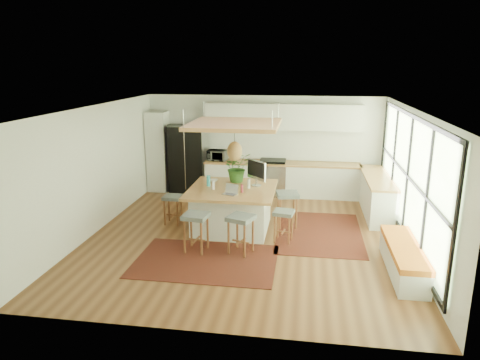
% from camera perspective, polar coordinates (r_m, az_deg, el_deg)
% --- Properties ---
extents(floor, '(7.00, 7.00, 0.00)m').
position_cam_1_polar(floor, '(9.47, 0.75, -7.26)').
color(floor, '#593119').
rests_on(floor, ground).
extents(ceiling, '(7.00, 7.00, 0.00)m').
position_cam_1_polar(ceiling, '(8.82, 0.80, 9.22)').
color(ceiling, white).
rests_on(ceiling, ground).
extents(wall_back, '(6.50, 0.00, 6.50)m').
position_cam_1_polar(wall_back, '(12.45, 3.00, 4.57)').
color(wall_back, silver).
rests_on(wall_back, ground).
extents(wall_front, '(6.50, 0.00, 6.50)m').
position_cam_1_polar(wall_front, '(5.77, -4.07, -7.74)').
color(wall_front, silver).
rests_on(wall_front, ground).
extents(wall_left, '(0.00, 7.00, 7.00)m').
position_cam_1_polar(wall_left, '(10.02, -17.98, 1.33)').
color(wall_left, silver).
rests_on(wall_left, ground).
extents(wall_right, '(0.00, 7.00, 7.00)m').
position_cam_1_polar(wall_right, '(9.20, 21.25, -0.11)').
color(wall_right, silver).
rests_on(wall_right, ground).
extents(window_wall, '(0.10, 6.20, 2.60)m').
position_cam_1_polar(window_wall, '(9.18, 21.10, 0.20)').
color(window_wall, black).
rests_on(window_wall, wall_right).
extents(pantry, '(0.55, 0.60, 2.25)m').
position_cam_1_polar(pantry, '(12.81, -10.43, 3.62)').
color(pantry, silver).
rests_on(pantry, floor).
extents(back_counter_base, '(4.20, 0.60, 0.88)m').
position_cam_1_polar(back_counter_base, '(12.29, 5.35, 0.05)').
color(back_counter_base, silver).
rests_on(back_counter_base, floor).
extents(back_counter_top, '(4.24, 0.64, 0.05)m').
position_cam_1_polar(back_counter_top, '(12.19, 5.40, 2.14)').
color(back_counter_top, '#9E6938').
rests_on(back_counter_top, back_counter_base).
extents(backsplash, '(4.20, 0.02, 0.80)m').
position_cam_1_polar(backsplash, '(12.39, 5.53, 4.47)').
color(backsplash, white).
rests_on(backsplash, wall_back).
extents(upper_cabinets, '(4.20, 0.34, 0.70)m').
position_cam_1_polar(upper_cabinets, '(12.11, 5.58, 8.06)').
color(upper_cabinets, silver).
rests_on(upper_cabinets, wall_back).
extents(range, '(0.76, 0.62, 1.00)m').
position_cam_1_polar(range, '(12.30, 4.19, 0.37)').
color(range, '#A5A5AA').
rests_on(range, floor).
extents(right_counter_base, '(0.60, 2.50, 0.88)m').
position_cam_1_polar(right_counter_base, '(11.27, 17.14, -1.93)').
color(right_counter_base, silver).
rests_on(right_counter_base, floor).
extents(right_counter_top, '(0.64, 2.54, 0.05)m').
position_cam_1_polar(right_counter_top, '(11.15, 17.32, 0.33)').
color(right_counter_top, '#9E6938').
rests_on(right_counter_top, right_counter_base).
extents(window_bench, '(0.52, 2.00, 0.50)m').
position_cam_1_polar(window_bench, '(8.38, 20.23, -9.44)').
color(window_bench, silver).
rests_on(window_bench, floor).
extents(ceiling_panel, '(1.86, 1.86, 0.80)m').
position_cam_1_polar(ceiling_panel, '(9.34, -0.70, 5.51)').
color(ceiling_panel, '#9E6938').
rests_on(ceiling_panel, ceiling).
extents(rug_near, '(2.60, 1.80, 0.01)m').
position_cam_1_polar(rug_near, '(8.39, -4.42, -10.31)').
color(rug_near, black).
rests_on(rug_near, floor).
extents(rug_right, '(1.80, 2.60, 0.01)m').
position_cam_1_polar(rug_right, '(9.83, 10.11, -6.63)').
color(rug_right, black).
rests_on(rug_right, floor).
extents(fridge, '(1.10, 0.95, 1.89)m').
position_cam_1_polar(fridge, '(12.63, -7.08, 2.66)').
color(fridge, black).
rests_on(fridge, floor).
extents(island, '(1.85, 1.85, 0.93)m').
position_cam_1_polar(island, '(9.75, -1.00, -3.70)').
color(island, '#9E6938').
rests_on(island, floor).
extents(stool_near_left, '(0.51, 0.51, 0.77)m').
position_cam_1_polar(stool_near_left, '(8.68, -5.64, -6.92)').
color(stool_near_left, '#4F5657').
rests_on(stool_near_left, floor).
extents(stool_near_right, '(0.58, 0.58, 0.76)m').
position_cam_1_polar(stool_near_right, '(8.56, 0.10, -7.18)').
color(stool_near_right, '#4F5657').
rests_on(stool_near_right, floor).
extents(stool_right_front, '(0.45, 0.45, 0.66)m').
position_cam_1_polar(stool_right_front, '(9.15, 5.60, -5.76)').
color(stool_right_front, '#4F5657').
rests_on(stool_right_front, floor).
extents(stool_right_back, '(0.55, 0.55, 0.79)m').
position_cam_1_polar(stool_right_back, '(9.98, 6.06, -4.01)').
color(stool_right_back, '#4F5657').
rests_on(stool_right_back, floor).
extents(stool_left_side, '(0.40, 0.40, 0.66)m').
position_cam_1_polar(stool_left_side, '(10.21, -8.59, -3.65)').
color(stool_left_side, '#4F5657').
rests_on(stool_left_side, floor).
extents(laptop, '(0.38, 0.39, 0.22)m').
position_cam_1_polar(laptop, '(9.13, -1.35, -1.14)').
color(laptop, '#A5A5AA').
rests_on(laptop, island).
extents(monitor, '(0.60, 0.60, 0.58)m').
position_cam_1_polar(monitor, '(9.75, 2.12, 0.73)').
color(monitor, '#A5A5AA').
rests_on(monitor, island).
extents(microwave, '(0.55, 0.35, 0.35)m').
position_cam_1_polar(microwave, '(12.38, -2.94, 3.34)').
color(microwave, '#A5A5AA').
rests_on(microwave, back_counter_top).
extents(island_plant, '(0.88, 0.90, 0.53)m').
position_cam_1_polar(island_plant, '(10.08, -0.36, 1.24)').
color(island_plant, '#1E4C19').
rests_on(island_plant, island).
extents(island_bowl, '(0.21, 0.21, 0.05)m').
position_cam_1_polar(island_bowl, '(10.17, -3.38, -0.06)').
color(island_bowl, silver).
rests_on(island_bowl, island).
extents(island_bottle_0, '(0.07, 0.07, 0.19)m').
position_cam_1_polar(island_bottle_0, '(9.78, -4.10, -0.24)').
color(island_bottle_0, '#33BACD').
rests_on(island_bottle_0, island).
extents(island_bottle_1, '(0.07, 0.07, 0.19)m').
position_cam_1_polar(island_bottle_1, '(9.52, -3.54, -0.66)').
color(island_bottle_1, silver).
rests_on(island_bottle_1, island).
extents(island_bottle_2, '(0.07, 0.07, 0.19)m').
position_cam_1_polar(island_bottle_2, '(9.26, 0.20, -1.07)').
color(island_bottle_2, '#A43645').
rests_on(island_bottle_2, island).
extents(island_bottle_3, '(0.07, 0.07, 0.19)m').
position_cam_1_polar(island_bottle_3, '(9.58, 1.10, -0.53)').
color(island_bottle_3, silver).
rests_on(island_bottle_3, island).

